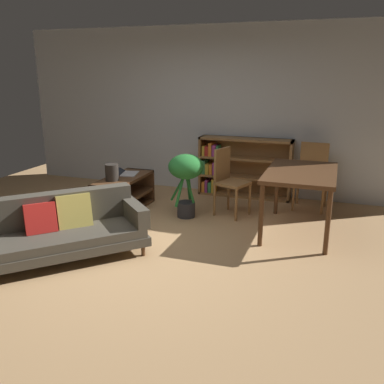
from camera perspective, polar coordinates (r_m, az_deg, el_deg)
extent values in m
plane|color=tan|center=(4.91, -6.60, -7.74)|extent=(8.16, 8.16, 0.00)
cube|color=silver|center=(7.04, 2.77, 11.00)|extent=(6.80, 0.10, 2.70)
cylinder|color=#56351E|center=(4.73, -6.68, -7.93)|extent=(0.04, 0.04, 0.12)
cylinder|color=#56351E|center=(5.26, -8.98, -5.45)|extent=(0.04, 0.04, 0.12)
cube|color=#474238|center=(4.78, -17.34, -6.87)|extent=(1.78, 1.80, 0.10)
cube|color=#474238|center=(4.74, -17.44, -5.75)|extent=(1.71, 1.73, 0.10)
cube|color=#474238|center=(4.93, -18.20, -2.13)|extent=(1.33, 1.36, 0.37)
cube|color=#474238|center=(4.87, -7.95, -2.62)|extent=(0.60, 0.59, 0.21)
cube|color=red|center=(4.77, -20.00, -3.37)|extent=(0.37, 0.37, 0.35)
cube|color=tan|center=(4.82, -15.81, -2.53)|extent=(0.39, 0.40, 0.39)
cube|color=#56351E|center=(6.67, -7.04, 1.01)|extent=(0.46, 0.04, 0.51)
cube|color=#56351E|center=(5.75, -11.86, -1.70)|extent=(0.46, 0.04, 0.51)
cube|color=#56351E|center=(6.21, -9.25, -0.59)|extent=(0.46, 1.10, 0.04)
cube|color=#56351E|center=(6.14, -9.37, 1.84)|extent=(0.46, 1.14, 0.04)
cube|color=#56351E|center=(6.27, -9.18, -2.29)|extent=(0.46, 1.10, 0.04)
cube|color=silver|center=(6.29, -8.51, 2.48)|extent=(0.29, 0.37, 0.02)
cube|color=black|center=(6.33, -10.28, 3.00)|extent=(0.25, 0.35, 0.10)
cylinder|color=#2D2823|center=(5.95, -10.88, 2.65)|extent=(0.19, 0.19, 0.23)
cylinder|color=slate|center=(5.93, -10.90, 3.08)|extent=(0.10, 0.10, 0.01)
cylinder|color=#333338|center=(5.89, -0.80, -2.38)|extent=(0.25, 0.25, 0.22)
cylinder|color=#287A33|center=(5.79, -0.30, 0.38)|extent=(0.15, 0.04, 0.39)
cylinder|color=#287A33|center=(5.85, -0.52, 1.66)|extent=(0.05, 0.23, 0.61)
cylinder|color=#287A33|center=(5.85, -1.85, 0.72)|extent=(0.26, 0.06, 0.43)
cylinder|color=#287A33|center=(5.68, -1.51, 0.78)|extent=(0.09, 0.29, 0.54)
ellipsoid|color=#287A33|center=(5.73, -0.82, 3.49)|extent=(0.49, 0.49, 0.34)
cylinder|color=#56351E|center=(6.07, 11.48, 0.47)|extent=(0.06, 0.06, 0.75)
cylinder|color=#56351E|center=(4.90, 9.41, -3.20)|extent=(0.06, 0.06, 0.75)
cylinder|color=#56351E|center=(6.02, 18.45, -0.18)|extent=(0.06, 0.06, 0.75)
cylinder|color=#56351E|center=(4.84, 18.05, -4.04)|extent=(0.06, 0.06, 0.75)
cube|color=#56351E|center=(5.34, 14.69, 2.55)|extent=(0.84, 1.33, 0.05)
cylinder|color=olive|center=(6.00, 7.88, -1.02)|extent=(0.04, 0.04, 0.45)
cylinder|color=olive|center=(5.71, 6.03, -1.83)|extent=(0.04, 0.04, 0.45)
cylinder|color=olive|center=(6.19, 4.98, -0.39)|extent=(0.04, 0.04, 0.45)
cylinder|color=olive|center=(5.91, 3.06, -1.14)|extent=(0.04, 0.04, 0.45)
cube|color=olive|center=(5.88, 5.55, 1.20)|extent=(0.51, 0.50, 0.04)
cube|color=olive|center=(5.92, 4.14, 3.82)|extent=(0.15, 0.34, 0.46)
cylinder|color=olive|center=(6.24, 17.41, -1.01)|extent=(0.04, 0.04, 0.44)
cylinder|color=olive|center=(6.29, 13.65, -0.58)|extent=(0.04, 0.04, 0.44)
cylinder|color=olive|center=(6.59, 17.77, -0.13)|extent=(0.04, 0.04, 0.44)
cylinder|color=olive|center=(6.64, 14.22, 0.27)|extent=(0.04, 0.04, 0.44)
cube|color=olive|center=(6.37, 15.92, 1.71)|extent=(0.48, 0.44, 0.04)
cube|color=olive|center=(6.50, 16.33, 4.36)|extent=(0.41, 0.06, 0.49)
cube|color=olive|center=(7.01, 1.37, 3.78)|extent=(0.04, 0.31, 0.96)
cube|color=olive|center=(6.71, 13.31, 2.80)|extent=(0.04, 0.31, 0.96)
cube|color=olive|center=(6.73, 7.35, 7.15)|extent=(1.49, 0.31, 0.04)
cube|color=olive|center=(6.94, 7.08, -0.41)|extent=(1.49, 0.31, 0.04)
cube|color=olive|center=(6.95, 7.46, 3.55)|extent=(1.46, 0.04, 0.96)
cube|color=olive|center=(6.86, 7.17, 2.06)|extent=(1.46, 0.29, 0.04)
cube|color=olive|center=(6.79, 7.26, 4.58)|extent=(1.46, 0.29, 0.04)
cube|color=orange|center=(7.06, 1.81, 0.87)|extent=(0.05, 0.25, 0.17)
cube|color=#993884|center=(7.04, 2.20, 0.98)|extent=(0.04, 0.26, 0.21)
cube|color=#337F47|center=(7.02, 2.61, 0.75)|extent=(0.05, 0.21, 0.16)
cube|color=gold|center=(7.00, 3.05, 0.93)|extent=(0.05, 0.21, 0.22)
cube|color=#337F47|center=(6.97, 1.84, 3.52)|extent=(0.06, 0.24, 0.22)
cube|color=gold|center=(6.96, 2.30, 3.28)|extent=(0.06, 0.24, 0.17)
cube|color=orange|center=(6.94, 2.74, 3.21)|extent=(0.05, 0.19, 0.17)
cube|color=#993884|center=(6.92, 3.26, 3.29)|extent=(0.06, 0.20, 0.20)
cube|color=gold|center=(6.92, 1.81, 5.75)|extent=(0.04, 0.24, 0.16)
cube|color=red|center=(6.90, 2.22, 5.71)|extent=(0.06, 0.22, 0.16)
cube|color=orange|center=(6.89, 2.72, 5.90)|extent=(0.05, 0.25, 0.21)
cube|color=#993884|center=(6.86, 3.19, 5.71)|extent=(0.07, 0.20, 0.18)
cube|color=#337F47|center=(6.84, 3.65, 5.67)|extent=(0.04, 0.19, 0.18)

